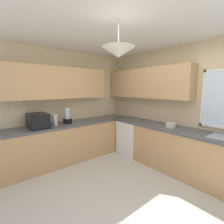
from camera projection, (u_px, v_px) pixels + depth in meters
The scene contains 9 objects.
ground_plane at pixel (118, 200), 2.43m from camera, with size 9.10×9.10×0.00m, color #B7B2A8.
room_shell at pixel (114, 80), 3.17m from camera, with size 4.26×3.76×2.63m.
counter_run_left at pixel (68, 142), 3.71m from camera, with size 0.65×3.37×0.89m.
counter_run_back at pixel (182, 151), 3.16m from camera, with size 3.35×0.65×0.89m.
dishwasher at pixel (132, 137), 4.14m from camera, with size 0.60×0.60×0.84m, color white.
microwave at pixel (38, 121), 3.24m from camera, with size 0.48×0.36×0.29m, color black.
kettle at pixel (55, 120), 3.44m from camera, with size 0.11×0.11×0.24m, color #B7B7BC.
bowl at pixel (171, 125), 3.29m from camera, with size 0.20×0.20×0.09m, color beige.
blender_appliance at pixel (67, 116), 3.63m from camera, with size 0.15×0.15×0.36m.
Camera 1 is at (1.65, -1.47, 1.68)m, focal length 25.58 mm.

